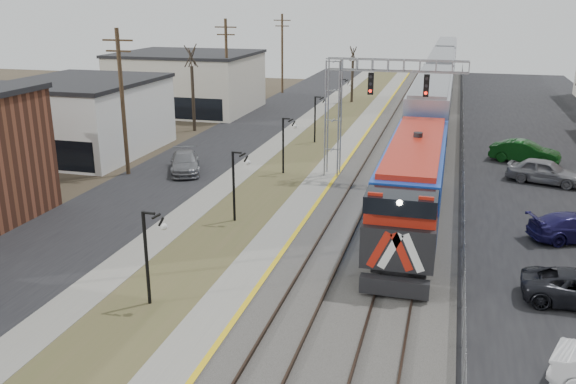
% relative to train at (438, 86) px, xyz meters
% --- Properties ---
extents(street_west, '(7.00, 120.00, 0.04)m').
position_rel_train_xyz_m(street_west, '(-17.00, -20.21, -2.90)').
color(street_west, black).
rests_on(street_west, ground).
extents(sidewalk, '(2.00, 120.00, 0.08)m').
position_rel_train_xyz_m(sidewalk, '(-12.50, -20.21, -2.88)').
color(sidewalk, gray).
rests_on(sidewalk, ground).
extents(grass_median, '(4.00, 120.00, 0.06)m').
position_rel_train_xyz_m(grass_median, '(-9.50, -20.21, -2.89)').
color(grass_median, '#4C4E29').
rests_on(grass_median, ground).
extents(platform, '(2.00, 120.00, 0.24)m').
position_rel_train_xyz_m(platform, '(-6.50, -20.21, -2.80)').
color(platform, gray).
rests_on(platform, ground).
extents(ballast_bed, '(8.00, 120.00, 0.20)m').
position_rel_train_xyz_m(ballast_bed, '(-1.50, -20.21, -2.82)').
color(ballast_bed, '#595651').
rests_on(ballast_bed, ground).
extents(parking_lot, '(16.00, 120.00, 0.04)m').
position_rel_train_xyz_m(parking_lot, '(10.50, -20.21, -2.90)').
color(parking_lot, black).
rests_on(parking_lot, ground).
extents(platform_edge, '(0.24, 120.00, 0.01)m').
position_rel_train_xyz_m(platform_edge, '(-5.62, -20.21, -2.67)').
color(platform_edge, gold).
rests_on(platform_edge, platform).
extents(track_near, '(1.58, 120.00, 0.15)m').
position_rel_train_xyz_m(track_near, '(-3.50, -20.21, -2.64)').
color(track_near, '#2D2119').
rests_on(track_near, ballast_bed).
extents(track_far, '(1.58, 120.00, 0.15)m').
position_rel_train_xyz_m(track_far, '(-0.00, -20.21, -2.64)').
color(track_far, '#2D2119').
rests_on(track_far, ballast_bed).
extents(train, '(3.00, 85.85, 5.33)m').
position_rel_train_xyz_m(train, '(0.00, 0.00, 0.00)').
color(train, '#153EAC').
rests_on(train, ground).
extents(signal_gantry, '(9.00, 1.07, 8.15)m').
position_rel_train_xyz_m(signal_gantry, '(-4.28, -27.22, 2.67)').
color(signal_gantry, gray).
rests_on(signal_gantry, ground).
extents(lampposts, '(0.14, 62.14, 4.00)m').
position_rel_train_xyz_m(lampposts, '(-9.50, -36.92, -0.92)').
color(lampposts, black).
rests_on(lampposts, ground).
extents(utility_poles, '(0.28, 80.28, 10.00)m').
position_rel_train_xyz_m(utility_poles, '(-20.00, -30.21, 2.08)').
color(utility_poles, '#4C3823').
rests_on(utility_poles, ground).
extents(fence, '(0.04, 120.00, 1.60)m').
position_rel_train_xyz_m(fence, '(2.70, -20.21, -2.12)').
color(fence, gray).
rests_on(fence, ground).
extents(buildings_west, '(14.00, 67.00, 7.00)m').
position_rel_train_xyz_m(buildings_west, '(-26.50, -31.00, 0.09)').
color(buildings_west, beige).
rests_on(buildings_west, ground).
extents(bare_trees, '(12.30, 42.30, 5.95)m').
position_rel_train_xyz_m(bare_trees, '(-18.16, -16.29, -0.22)').
color(bare_trees, '#382D23').
rests_on(bare_trees, ground).
extents(car_lot_e, '(5.15, 3.26, 1.63)m').
position_rel_train_xyz_m(car_lot_e, '(7.97, -24.92, -2.10)').
color(car_lot_e, slate).
rests_on(car_lot_e, ground).
extents(car_lot_f, '(5.25, 2.98, 1.64)m').
position_rel_train_xyz_m(car_lot_f, '(7.20, -19.62, -2.10)').
color(car_lot_f, '#0B3B10').
rests_on(car_lot_f, ground).
extents(car_street_b, '(3.84, 5.27, 1.42)m').
position_rel_train_xyz_m(car_street_b, '(-16.32, -28.70, -2.21)').
color(car_street_b, slate).
rests_on(car_street_b, ground).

